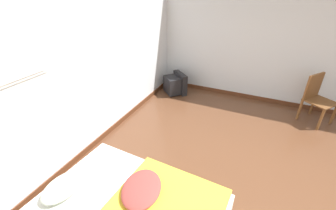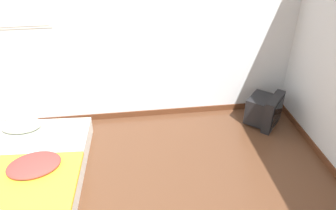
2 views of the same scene
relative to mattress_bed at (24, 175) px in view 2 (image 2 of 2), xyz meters
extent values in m
cube|color=silver|center=(0.77, 1.30, 1.15)|extent=(8.12, 0.06, 2.60)
cube|color=#562D19|center=(0.77, 1.26, -0.10)|extent=(8.12, 0.02, 0.09)
cube|color=silver|center=(0.00, 0.01, -0.03)|extent=(1.40, 2.04, 0.24)
ellipsoid|color=silver|center=(-0.18, 0.79, 0.16)|extent=(0.54, 0.37, 0.14)
cube|color=yellow|center=(-0.02, -0.36, 0.12)|extent=(1.38, 1.22, 0.05)
ellipsoid|color=#993D38|center=(0.16, -0.04, 0.18)|extent=(0.67, 0.56, 0.11)
cube|color=black|center=(3.12, 0.89, 0.07)|extent=(0.49, 0.50, 0.38)
cube|color=black|center=(3.27, 0.75, 0.09)|extent=(0.43, 0.46, 0.48)
cube|color=black|center=(3.32, 0.71, 0.10)|extent=(0.28, 0.31, 0.35)
camera|label=1|loc=(-1.29, -1.04, 2.22)|focal=24.00mm
camera|label=2|loc=(1.27, -2.91, 2.65)|focal=35.00mm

